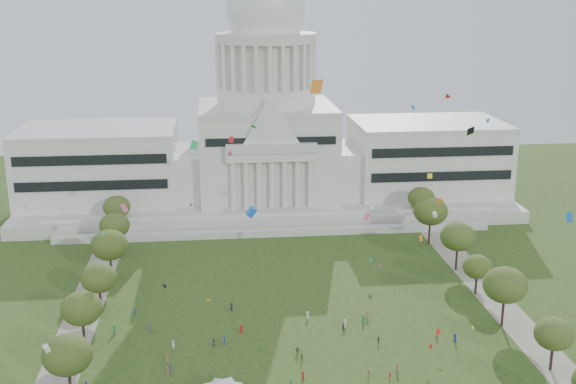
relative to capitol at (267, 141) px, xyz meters
The scene contains 27 objects.
ground 115.76m from the capitol, 90.00° to the right, with size 400.00×400.00×0.00m, color #2D4516.
capitol is the anchor object (origin of this frame).
path_left 98.93m from the capitol, 119.87° to the right, with size 8.00×160.00×0.04m, color gray.
path_right 98.93m from the capitol, 60.13° to the right, with size 8.00×160.00×0.04m, color gray.
row_tree_l_1 125.32m from the capitol, 110.71° to the right, with size 8.86×8.86×12.59m.
row_tree_r_1 125.12m from the capitol, 68.16° to the right, with size 7.58×7.58×10.78m.
row_tree_l_2 107.19m from the capitol, 115.07° to the right, with size 8.42×8.42×11.97m.
row_tree_r_2 106.56m from the capitol, 65.33° to the right, with size 9.55×9.55×13.58m.
row_tree_l_3 92.14m from the capitol, 118.96° to the right, with size 8.12×8.12×11.55m.
row_tree_r_3 91.98m from the capitol, 60.70° to the right, with size 7.01×7.01×9.98m.
row_tree_l_4 76.50m from the capitol, 125.78° to the right, with size 9.29×9.29×13.21m.
row_tree_r_4 78.81m from the capitol, 54.84° to the right, with size 9.19×9.19×13.06m.
row_tree_l_5 63.64m from the capitol, 136.72° to the right, with size 8.33×8.33×11.85m.
row_tree_r_5 62.67m from the capitol, 44.94° to the right, with size 9.82×9.82×13.96m.
row_tree_l_6 54.69m from the capitol, 152.45° to the right, with size 8.19×8.19×11.64m.
row_tree_r_6 54.32m from the capitol, 28.99° to the right, with size 8.42×8.42×11.97m.
event_tent 122.23m from the capitol, 98.08° to the right, with size 10.20×10.20×4.40m.
person_0 109.01m from the capitol, 72.78° to the right, with size 0.87×0.57×1.78m, color navy.
person_2 106.64m from the capitol, 74.29° to the right, with size 0.75×0.46×1.55m, color olive.
person_3 116.49m from the capitol, 84.65° to the right, with size 1.08×0.56×1.67m, color olive.
person_4 109.12m from the capitol, 90.65° to the right, with size 1.05×0.57×1.79m, color #33723F.
person_5 106.21m from the capitol, 90.95° to the right, with size 1.43×0.57×1.54m, color #4C4C51.
person_8 103.11m from the capitol, 100.64° to the right, with size 0.89×0.55×1.83m, color #4C4C51.
person_9 118.64m from the capitol, 82.89° to the right, with size 1.03×0.53×1.60m, color #B21E1E.
person_10 104.60m from the capitol, 81.26° to the right, with size 0.94×0.51×1.60m, color #4C4C51.
distant_crowd 102.85m from the capitol, 97.30° to the right, with size 59.00×38.16×1.95m.
kite_swarm 104.52m from the capitol, 89.19° to the right, with size 88.05×99.55×56.28m.
Camera 1 is at (-17.14, -120.67, 71.26)m, focal length 45.00 mm.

